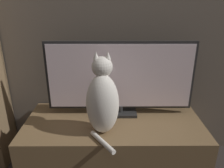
# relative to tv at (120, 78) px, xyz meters

# --- Properties ---
(tv_stand) EXTENTS (1.21, 0.55, 0.43)m
(tv_stand) POSITION_rel_tv_xyz_m (-0.05, -0.11, -0.49)
(tv_stand) COLOR brown
(tv_stand) RESTS_ON ground_plane
(tv) EXTENTS (1.02, 0.15, 0.53)m
(tv) POSITION_rel_tv_xyz_m (0.00, 0.00, 0.00)
(tv) COLOR black
(tv) RESTS_ON tv_stand
(cat) EXTENTS (0.20, 0.33, 0.51)m
(cat) POSITION_rel_tv_xyz_m (-0.12, -0.23, -0.06)
(cat) COLOR silver
(cat) RESTS_ON tv_stand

